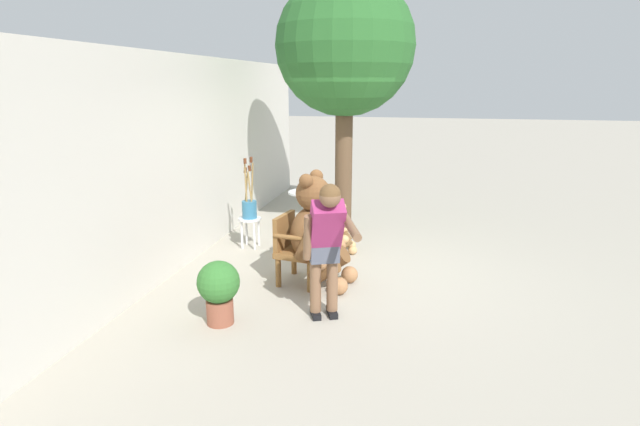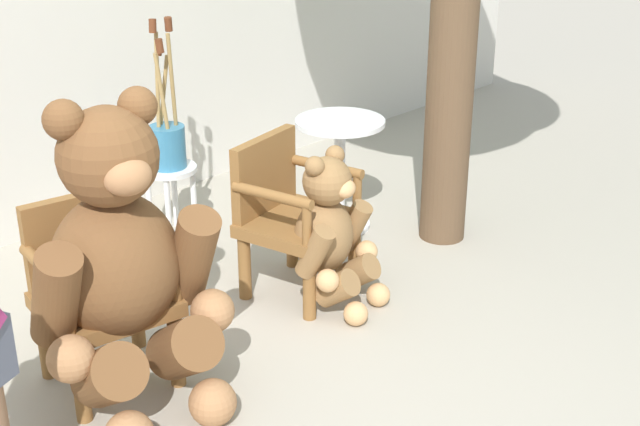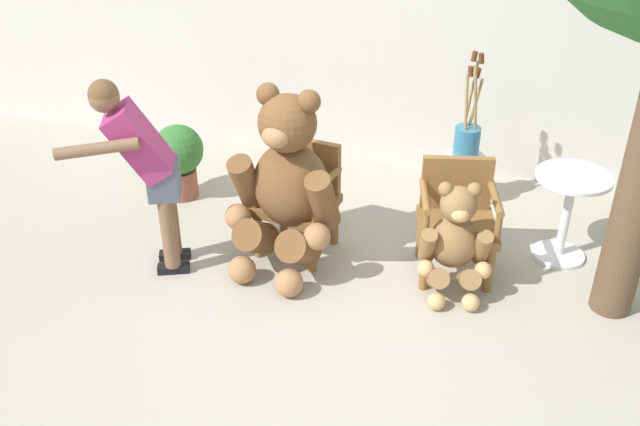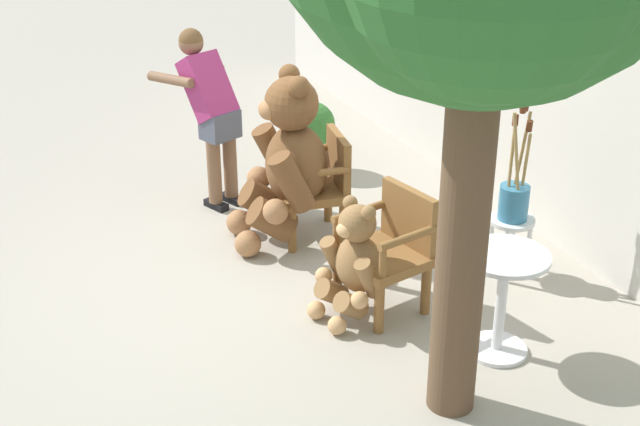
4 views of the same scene
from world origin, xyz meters
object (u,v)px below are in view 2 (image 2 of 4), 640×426
wooden_chair_right (290,212)px  round_side_table (340,161)px  teddy_bear_large (122,262)px  brush_bucket (167,137)px  white_stool (170,183)px  teddy_bear_small (331,232)px  wooden_chair_left (99,288)px

wooden_chair_right → round_side_table: size_ratio=1.19×
teddy_bear_large → brush_bucket: 1.76m
white_stool → round_side_table: 1.07m
wooden_chair_right → teddy_bear_small: size_ratio=0.99×
round_side_table → teddy_bear_small: bearing=-139.3°
wooden_chair_right → round_side_table: 0.88m
wooden_chair_left → wooden_chair_right: same height
white_stool → brush_bucket: bearing=29.1°
round_side_table → wooden_chair_left: bearing=-169.3°
teddy_bear_small → round_side_table: 1.02m
wooden_chair_right → teddy_bear_small: teddy_bear_small is taller
teddy_bear_small → wooden_chair_right: bearing=94.5°
teddy_bear_large → white_stool: 1.79m
teddy_bear_large → round_side_table: (2.02, 0.64, -0.24)m
teddy_bear_small → brush_bucket: (-0.06, 1.33, 0.22)m
teddy_bear_large → round_side_table: 2.13m
wooden_chair_left → teddy_bear_small: bearing=-13.2°
round_side_table → white_stool: bearing=141.5°
wooden_chair_right → teddy_bear_small: (0.02, -0.29, -0.04)m
white_stool → brush_bucket: (0.00, 0.00, 0.29)m
white_stool → wooden_chair_left: bearing=-138.4°
wooden_chair_left → round_side_table: size_ratio=1.19×
wooden_chair_right → wooden_chair_left: bearing=180.0°
wooden_chair_left → teddy_bear_small: 1.26m
wooden_chair_left → teddy_bear_small: (1.23, -0.29, -0.04)m
wooden_chair_right → brush_bucket: (-0.03, 1.04, 0.19)m
teddy_bear_small → white_stool: (-0.06, 1.33, -0.07)m
wooden_chair_right → white_stool: wooden_chair_right is taller
wooden_chair_left → teddy_bear_large: size_ratio=0.61×
brush_bucket → round_side_table: size_ratio=1.28×
wooden_chair_right → round_side_table: bearing=25.5°
wooden_chair_left → teddy_bear_large: teddy_bear_large is taller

